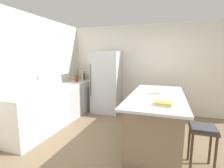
{
  "coord_description": "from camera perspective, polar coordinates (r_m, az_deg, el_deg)",
  "views": [
    {
      "loc": [
        0.51,
        -2.81,
        1.65
      ],
      "look_at": [
        -0.77,
        1.02,
        1.0
      ],
      "focal_mm": 26.7,
      "sensor_mm": 36.0,
      "label": 1
    }
  ],
  "objects": [
    {
      "name": "wall_left",
      "position": [
        4.1,
        -27.89,
        3.17
      ],
      "size": [
        0.1,
        6.0,
        2.6
      ],
      "primitive_type": "cube",
      "color": "silver",
      "rests_on": "ground_plane"
    },
    {
      "name": "refrigerator",
      "position": [
        5.02,
        -1.82,
        0.66
      ],
      "size": [
        0.81,
        0.75,
        1.82
      ],
      "color": "#B7BABF",
      "rests_on": "ground_plane"
    },
    {
      "name": "paper_towel_roll",
      "position": [
        4.36,
        -17.69,
        1.0
      ],
      "size": [
        0.14,
        0.14,
        0.31
      ],
      "color": "gray",
      "rests_on": "counter_run_left"
    },
    {
      "name": "syrup_bottle",
      "position": [
        5.39,
        -9.47,
        2.53
      ],
      "size": [
        0.06,
        0.06,
        0.27
      ],
      "color": "#5B3319",
      "rests_on": "counter_run_left"
    },
    {
      "name": "whiskey_bottle",
      "position": [
        4.98,
        -12.35,
        1.92
      ],
      "size": [
        0.07,
        0.07,
        0.28
      ],
      "color": "brown",
      "rests_on": "counter_run_left"
    },
    {
      "name": "kitchen_island",
      "position": [
        3.47,
        14.84,
        -11.04
      ],
      "size": [
        1.01,
        2.25,
        0.93
      ],
      "color": "#8E755B",
      "rests_on": "ground_plane"
    },
    {
      "name": "flower_vase",
      "position": [
        3.83,
        -23.95,
        -0.86
      ],
      "size": [
        0.08,
        0.08,
        0.33
      ],
      "color": "silver",
      "rests_on": "counter_run_left"
    },
    {
      "name": "hot_sauce_bottle",
      "position": [
        5.07,
        -11.89,
        1.74
      ],
      "size": [
        0.05,
        0.05,
        0.2
      ],
      "color": "red",
      "rests_on": "counter_run_left"
    },
    {
      "name": "wall_rear",
      "position": [
        5.1,
        12.75,
        4.97
      ],
      "size": [
        6.0,
        0.1,
        2.6
      ],
      "primitive_type": "cube",
      "color": "silver",
      "rests_on": "ground_plane"
    },
    {
      "name": "vinegar_bottle",
      "position": [
        5.27,
        -11.79,
        2.47
      ],
      "size": [
        0.05,
        0.05,
        0.3
      ],
      "color": "#994C23",
      "rests_on": "counter_run_left"
    },
    {
      "name": "olive_oil_bottle",
      "position": [
        5.17,
        -11.94,
        2.58
      ],
      "size": [
        0.05,
        0.05,
        0.37
      ],
      "color": "olive",
      "rests_on": "counter_run_left"
    },
    {
      "name": "mixing_bowl",
      "position": [
        3.39,
        15.44,
        -2.75
      ],
      "size": [
        0.22,
        0.22,
        0.08
      ],
      "color": "silver",
      "rests_on": "kitchen_island"
    },
    {
      "name": "sink_faucet",
      "position": [
        4.1,
        -21.9,
        0.6
      ],
      "size": [
        0.15,
        0.05,
        0.3
      ],
      "color": "silver",
      "rests_on": "counter_run_left"
    },
    {
      "name": "counter_run_left",
      "position": [
        4.47,
        -17.96,
        -6.66
      ],
      "size": [
        0.66,
        2.97,
        0.93
      ],
      "color": "silver",
      "rests_on": "ground_plane"
    },
    {
      "name": "gin_bottle",
      "position": [
        5.53,
        -10.24,
        2.77
      ],
      "size": [
        0.07,
        0.07,
        0.3
      ],
      "color": "#8CB79E",
      "rests_on": "counter_run_left"
    },
    {
      "name": "soda_bottle",
      "position": [
        5.3,
        -10.17,
        2.8
      ],
      "size": [
        0.07,
        0.07,
        0.38
      ],
      "color": "silver",
      "rests_on": "counter_run_left"
    },
    {
      "name": "cookbook_stack",
      "position": [
        2.64,
        17.19,
        -6.46
      ],
      "size": [
        0.27,
        0.2,
        0.05
      ],
      "color": "silver",
      "rests_on": "kitchen_island"
    },
    {
      "name": "bar_stool",
      "position": [
        2.86,
        28.61,
        -14.84
      ],
      "size": [
        0.36,
        0.36,
        0.66
      ],
      "color": "#473828",
      "rests_on": "ground_plane"
    },
    {
      "name": "ground_plane",
      "position": [
        3.3,
        7.58,
        -20.93
      ],
      "size": [
        7.2,
        7.2,
        0.0
      ],
      "primitive_type": "plane",
      "color": "#7A664C"
    }
  ]
}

